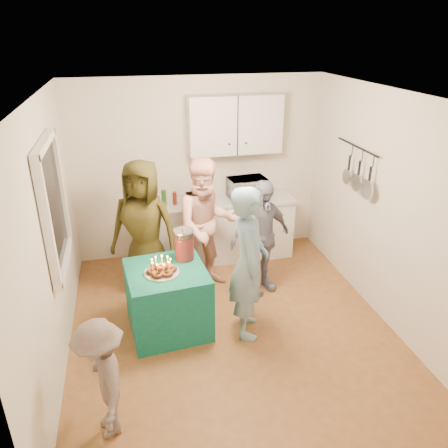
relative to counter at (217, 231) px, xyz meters
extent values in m
plane|color=brown|center=(-0.20, -1.70, -0.43)|extent=(4.00, 4.00, 0.00)
plane|color=white|center=(-0.20, -1.70, 2.17)|extent=(4.00, 4.00, 0.00)
plane|color=silver|center=(-0.20, 0.30, 0.87)|extent=(3.60, 3.60, 0.00)
plane|color=silver|center=(-2.00, -1.70, 0.87)|extent=(4.00, 4.00, 0.00)
plane|color=silver|center=(1.60, -1.70, 0.87)|extent=(4.00, 4.00, 0.00)
cube|color=black|center=(-1.97, -1.40, 1.12)|extent=(0.04, 1.00, 1.20)
cube|color=white|center=(0.00, 0.00, 0.00)|extent=(2.20, 0.58, 0.86)
cube|color=beige|center=(0.00, 0.00, 0.46)|extent=(2.24, 0.62, 0.05)
cube|color=white|center=(0.30, 0.15, 1.52)|extent=(1.30, 0.30, 0.80)
cube|color=black|center=(1.52, -1.00, 1.17)|extent=(0.12, 1.00, 0.60)
imported|color=white|center=(0.45, 0.00, 0.63)|extent=(0.57, 0.41, 0.30)
cube|color=#0F6653|center=(-0.90, -1.56, -0.05)|extent=(0.93, 0.93, 0.76)
cylinder|color=red|center=(-0.66, -1.34, 0.50)|extent=(0.22, 0.22, 0.34)
imported|color=#81A6BC|center=(-0.03, -1.80, 0.44)|extent=(0.55, 0.71, 1.74)
imported|color=brown|center=(-1.07, -0.68, 0.45)|extent=(1.01, 0.85, 1.76)
imported|color=#FF9785|center=(-0.28, -0.74, 0.44)|extent=(0.91, 0.74, 1.75)
imported|color=#0F0F34|center=(0.35, -1.01, 0.33)|extent=(0.96, 0.65, 1.51)
imported|color=#645550|center=(-1.56, -2.85, 0.13)|extent=(0.54, 0.78, 1.12)
camera|label=1|loc=(-1.20, -5.72, 2.74)|focal=35.00mm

